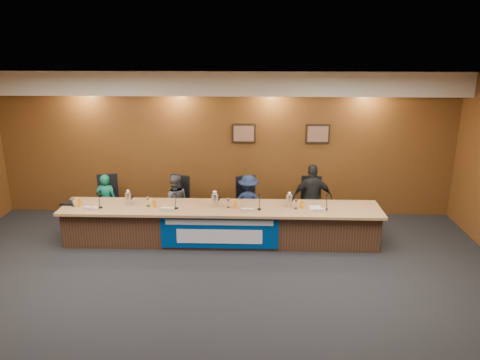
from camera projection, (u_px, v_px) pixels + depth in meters
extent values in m
plane|color=black|center=(210.00, 310.00, 6.91)|extent=(10.00, 10.00, 0.00)
cube|color=silver|center=(205.00, 92.00, 5.97)|extent=(10.00, 8.00, 0.04)
cube|color=#5B3415|center=(226.00, 144.00, 10.26)|extent=(10.00, 0.04, 3.20)
cube|color=beige|center=(224.00, 83.00, 9.62)|extent=(10.00, 0.50, 0.50)
cube|color=#442919|center=(221.00, 225.00, 9.10)|extent=(6.00, 0.80, 0.70)
cube|color=#A6764A|center=(221.00, 208.00, 8.94)|extent=(6.10, 0.95, 0.05)
cube|color=navy|center=(219.00, 232.00, 8.70)|extent=(2.20, 0.02, 0.65)
cube|color=silver|center=(219.00, 223.00, 8.63)|extent=(2.00, 0.01, 0.10)
cube|color=silver|center=(219.00, 237.00, 8.71)|extent=(1.60, 0.01, 0.28)
cube|color=black|center=(244.00, 133.00, 10.14)|extent=(0.52, 0.04, 0.42)
cube|color=black|center=(318.00, 134.00, 10.09)|extent=(0.52, 0.04, 0.42)
imported|color=#0E5D45|center=(107.00, 201.00, 9.74)|extent=(0.43, 0.29, 1.17)
imported|color=#46474B|center=(175.00, 202.00, 9.69)|extent=(0.62, 0.51, 1.17)
imported|color=#131E3D|center=(248.00, 202.00, 9.64)|extent=(0.80, 0.50, 1.18)
imported|color=black|center=(312.00, 198.00, 9.56)|extent=(0.85, 0.39, 1.41)
cube|color=black|center=(108.00, 204.00, 9.86)|extent=(0.58, 0.58, 0.08)
cube|color=black|center=(176.00, 205.00, 9.82)|extent=(0.62, 0.62, 0.08)
cube|color=black|center=(248.00, 206.00, 9.77)|extent=(0.60, 0.60, 0.08)
cube|color=black|center=(311.00, 206.00, 9.72)|extent=(0.50, 0.50, 0.08)
cube|color=white|center=(89.00, 208.00, 8.74)|extent=(0.24, 0.08, 0.10)
cylinder|color=black|center=(101.00, 207.00, 8.88)|extent=(0.07, 0.07, 0.02)
cylinder|color=orange|center=(80.00, 202.00, 8.95)|extent=(0.06, 0.06, 0.15)
cylinder|color=silver|center=(73.00, 202.00, 8.92)|extent=(0.08, 0.08, 0.18)
cube|color=white|center=(167.00, 209.00, 8.69)|extent=(0.24, 0.08, 0.10)
cylinder|color=black|center=(176.00, 208.00, 8.84)|extent=(0.07, 0.07, 0.02)
cylinder|color=orange|center=(154.00, 204.00, 8.88)|extent=(0.06, 0.06, 0.15)
cylinder|color=silver|center=(148.00, 202.00, 8.94)|extent=(0.08, 0.08, 0.18)
cube|color=white|center=(247.00, 210.00, 8.66)|extent=(0.24, 0.08, 0.10)
cylinder|color=black|center=(259.00, 209.00, 8.79)|extent=(0.07, 0.07, 0.02)
cylinder|color=orange|center=(235.00, 205.00, 8.83)|extent=(0.06, 0.06, 0.15)
cylinder|color=silver|center=(228.00, 203.00, 8.87)|extent=(0.08, 0.08, 0.18)
cube|color=white|center=(319.00, 210.00, 8.65)|extent=(0.24, 0.08, 0.10)
cylinder|color=black|center=(326.00, 209.00, 8.78)|extent=(0.07, 0.07, 0.02)
cylinder|color=orange|center=(302.00, 204.00, 8.85)|extent=(0.06, 0.06, 0.15)
cylinder|color=silver|center=(296.00, 204.00, 8.82)|extent=(0.08, 0.08, 0.18)
cylinder|color=silver|center=(129.00, 199.00, 8.98)|extent=(0.12, 0.12, 0.26)
cylinder|color=silver|center=(215.00, 200.00, 8.91)|extent=(0.13, 0.13, 0.26)
cylinder|color=silver|center=(289.00, 201.00, 8.88)|extent=(0.11, 0.11, 0.25)
cylinder|color=black|center=(68.00, 203.00, 9.05)|extent=(0.32, 0.32, 0.05)
cube|color=white|center=(316.00, 208.00, 8.86)|extent=(0.26, 0.33, 0.01)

